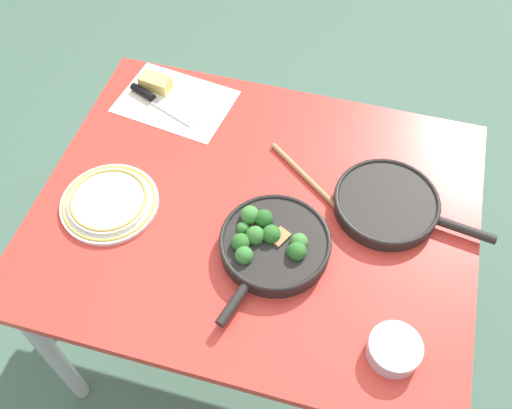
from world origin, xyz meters
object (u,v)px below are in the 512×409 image
at_px(wooden_spoon, 326,197).
at_px(cheese_block, 155,83).
at_px(skillet_broccoli, 273,243).
at_px(grater_knife, 153,99).
at_px(skillet_eggs, 388,204).
at_px(dinner_plate_stack, 109,202).
at_px(prep_bowl_steel, 394,349).

relative_size(wooden_spoon, cheese_block, 3.07).
xyz_separation_m(skillet_broccoli, grater_knife, (0.47, -0.40, -0.02)).
relative_size(skillet_broccoli, skillet_eggs, 0.91).
xyz_separation_m(skillet_broccoli, cheese_block, (0.49, -0.46, -0.01)).
bearing_deg(skillet_broccoli, wooden_spoon, 168.55).
bearing_deg(skillet_broccoli, dinner_plate_stack, -76.59).
xyz_separation_m(skillet_eggs, cheese_block, (0.74, -0.26, -0.00)).
distance_m(wooden_spoon, grater_knife, 0.61).
distance_m(skillet_broccoli, prep_bowl_steel, 0.37).
bearing_deg(prep_bowl_steel, skillet_eggs, -80.11).
distance_m(cheese_block, dinner_plate_stack, 0.44).
bearing_deg(grater_knife, cheese_block, 125.63).
distance_m(grater_knife, cheese_block, 0.06).
distance_m(grater_knife, prep_bowl_steel, 0.99).
height_order(skillet_eggs, dinner_plate_stack, skillet_eggs).
relative_size(skillet_broccoli, grater_knife, 1.63).
bearing_deg(skillet_eggs, cheese_block, 169.07).
bearing_deg(wooden_spoon, cheese_block, -167.56).
bearing_deg(wooden_spoon, prep_bowl_steel, -21.53).
xyz_separation_m(grater_knife, dinner_plate_stack, (-0.03, 0.39, 0.00)).
xyz_separation_m(cheese_block, prep_bowl_steel, (-0.81, 0.65, 0.00)).
height_order(cheese_block, dinner_plate_stack, cheese_block).
bearing_deg(dinner_plate_stack, skillet_broccoli, 177.59).
relative_size(cheese_block, dinner_plate_stack, 0.39).
xyz_separation_m(skillet_eggs, wooden_spoon, (0.16, 0.01, -0.01)).
height_order(cheese_block, prep_bowl_steel, prep_bowl_steel).
distance_m(skillet_eggs, cheese_block, 0.79).
xyz_separation_m(skillet_broccoli, dinner_plate_stack, (0.44, -0.02, -0.02)).
xyz_separation_m(wooden_spoon, prep_bowl_steel, (-0.23, 0.38, 0.01)).
xyz_separation_m(skillet_broccoli, skillet_eggs, (-0.25, -0.20, -0.01)).
distance_m(skillet_eggs, wooden_spoon, 0.16).
distance_m(dinner_plate_stack, prep_bowl_steel, 0.79).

